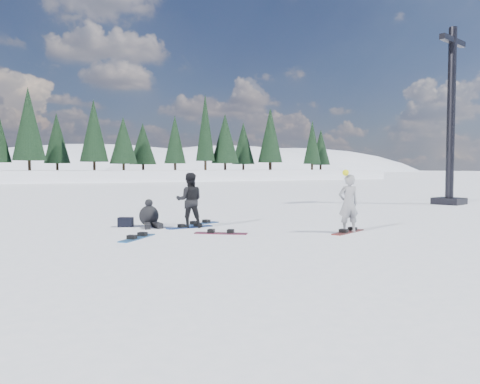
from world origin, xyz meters
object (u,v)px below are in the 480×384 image
at_px(snowboarder_man, 190,200).
at_px(gear_bag, 126,222).
at_px(snowboarder_woman, 348,203).
at_px(snowboard_loose_a, 137,238).
at_px(seated_rider, 149,216).
at_px(snowboard_loose_c, 200,224).
at_px(lift_tower, 451,133).
at_px(snowboard_loose_b, 221,233).

xyz_separation_m(snowboarder_man, gear_bag, (-1.79, 1.03, -0.71)).
bearing_deg(snowboarder_woman, snowboard_loose_a, -3.25).
height_order(snowboarder_man, seated_rider, snowboarder_man).
bearing_deg(snowboard_loose_c, lift_tower, -13.60).
bearing_deg(snowboard_loose_c, gear_bag, 147.68).
bearing_deg(snowboard_loose_b, snowboarder_woman, 12.65).
bearing_deg(gear_bag, snowboard_loose_b, -51.06).
distance_m(seated_rider, snowboard_loose_a, 2.51).
xyz_separation_m(snowboard_loose_c, snowboard_loose_a, (-2.55, -2.27, 0.00)).
relative_size(snowboard_loose_b, snowboard_loose_a, 1.00).
xyz_separation_m(seated_rider, snowboard_loose_b, (1.47, -2.43, -0.32)).
relative_size(snowboarder_woman, snowboard_loose_c, 1.21).
distance_m(lift_tower, snowboard_loose_a, 18.07).
xyz_separation_m(lift_tower, snowboard_loose_c, (-14.42, -2.79, -3.61)).
height_order(snowboard_loose_c, snowboard_loose_b, same).
bearing_deg(snowboarder_woman, snowboard_loose_c, -38.24).
relative_size(seated_rider, snowboard_loose_c, 0.70).
relative_size(seated_rider, snowboard_loose_a, 0.70).
bearing_deg(snowboard_loose_a, snowboarder_woman, -62.18).
xyz_separation_m(seated_rider, gear_bag, (-0.70, 0.26, -0.19)).
xyz_separation_m(snowboarder_woman, snowboarder_man, (-3.84, 2.91, 0.01)).
bearing_deg(seated_rider, snowboard_loose_c, 0.11).
bearing_deg(snowboarder_man, seated_rider, -18.45).
bearing_deg(snowboarder_woman, snowboarder_man, -27.30).
bearing_deg(seated_rider, snowboard_loose_a, -108.03).
height_order(snowboarder_woman, seated_rider, snowboarder_woman).
height_order(gear_bag, snowboard_loose_c, gear_bag).
bearing_deg(snowboard_loose_a, snowboard_loose_c, -7.49).
bearing_deg(snowboarder_woman, lift_tower, -140.32).
distance_m(gear_bag, snowboard_loose_c, 2.41).
distance_m(snowboard_loose_c, snowboard_loose_a, 3.42).
bearing_deg(lift_tower, snowboarder_woman, -168.55).
bearing_deg(snowboard_loose_a, lift_tower, -32.49).
height_order(snowboarder_woman, snowboarder_man, snowboarder_woman).
xyz_separation_m(seated_rider, snowboard_loose_c, (1.68, -0.07, -0.32)).
bearing_deg(snowboard_loose_c, snowboard_loose_b, -119.64).
distance_m(seated_rider, gear_bag, 0.77).
distance_m(lift_tower, seated_rider, 16.66).
xyz_separation_m(lift_tower, snowboard_loose_b, (-14.63, -5.15, -3.61)).
relative_size(snowboard_loose_c, snowboard_loose_a, 1.00).
bearing_deg(snowboard_loose_b, snowboard_loose_a, -149.74).
bearing_deg(snowboarder_woman, snowboard_loose_b, -10.09).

